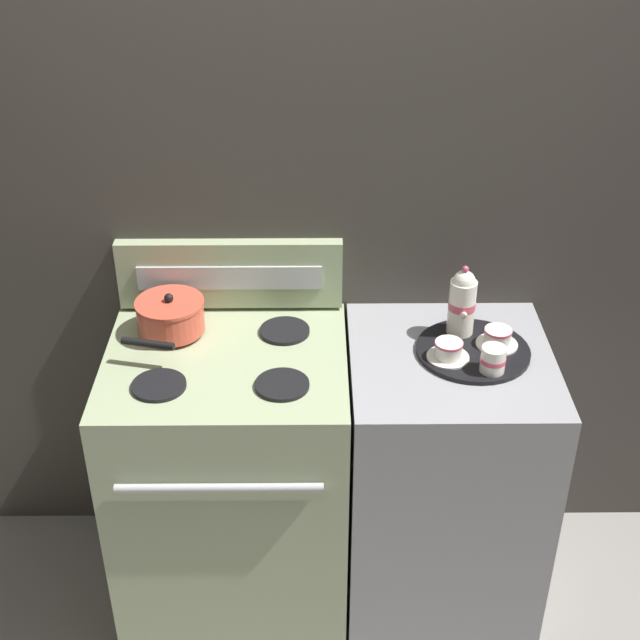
{
  "coord_description": "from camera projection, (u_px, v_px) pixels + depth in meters",
  "views": [
    {
      "loc": [
        -0.04,
        -2.15,
        2.39
      ],
      "look_at": [
        -0.03,
        0.08,
        1.0
      ],
      "focal_mm": 50.0,
      "sensor_mm": 36.0,
      "label": 1
    }
  ],
  "objects": [
    {
      "name": "ground_plane",
      "position": [
        328.0,
        578.0,
        3.09
      ],
      "size": [
        6.0,
        6.0,
        0.0
      ],
      "primitive_type": "plane",
      "color": "gray"
    },
    {
      "name": "wall_back",
      "position": [
        327.0,
        251.0,
        2.79
      ],
      "size": [
        6.0,
        0.05,
        2.2
      ],
      "color": "#423D38",
      "rests_on": "ground"
    },
    {
      "name": "stove",
      "position": [
        233.0,
        478.0,
        2.84
      ],
      "size": [
        0.71,
        0.65,
        0.94
      ],
      "color": "#9EAD84",
      "rests_on": "ground"
    },
    {
      "name": "control_panel",
      "position": [
        230.0,
        274.0,
        2.77
      ],
      "size": [
        0.7,
        0.05,
        0.22
      ],
      "color": "#9EAD84",
      "rests_on": "stove"
    },
    {
      "name": "side_counter",
      "position": [
        441.0,
        477.0,
        2.85
      ],
      "size": [
        0.6,
        0.62,
        0.92
      ],
      "color": "#939399",
      "rests_on": "ground"
    },
    {
      "name": "saucepan",
      "position": [
        170.0,
        316.0,
        2.68
      ],
      "size": [
        0.22,
        0.31,
        0.13
      ],
      "color": "#D14C38",
      "rests_on": "stove"
    },
    {
      "name": "serving_tray",
      "position": [
        473.0,
        351.0,
        2.62
      ],
      "size": [
        0.34,
        0.34,
        0.01
      ],
      "color": "black",
      "rests_on": "side_counter"
    },
    {
      "name": "teapot",
      "position": [
        462.0,
        302.0,
        2.64
      ],
      "size": [
        0.08,
        0.13,
        0.23
      ],
      "color": "white",
      "rests_on": "serving_tray"
    },
    {
      "name": "teacup_left",
      "position": [
        448.0,
        350.0,
        2.56
      ],
      "size": [
        0.12,
        0.12,
        0.05
      ],
      "color": "white",
      "rests_on": "serving_tray"
    },
    {
      "name": "teacup_right",
      "position": [
        498.0,
        337.0,
        2.62
      ],
      "size": [
        0.12,
        0.12,
        0.05
      ],
      "color": "white",
      "rests_on": "serving_tray"
    },
    {
      "name": "creamer_jug",
      "position": [
        493.0,
        359.0,
        2.5
      ],
      "size": [
        0.07,
        0.07,
        0.08
      ],
      "color": "white",
      "rests_on": "serving_tray"
    }
  ]
}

